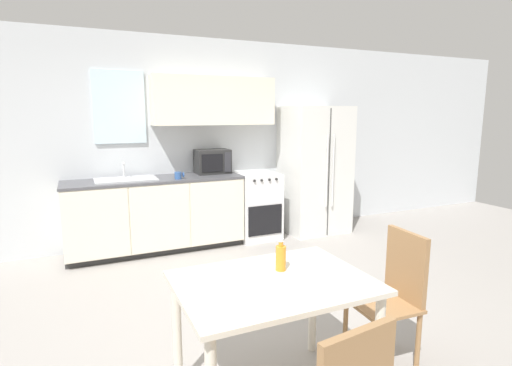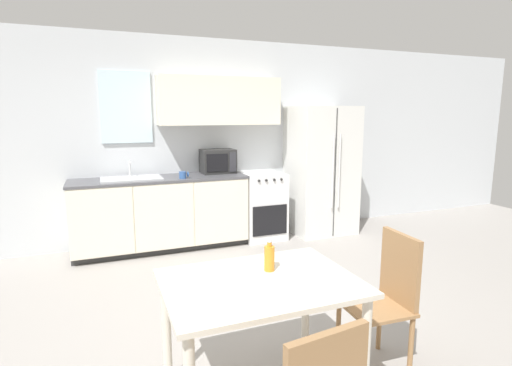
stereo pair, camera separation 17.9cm
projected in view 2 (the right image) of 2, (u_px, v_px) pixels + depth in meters
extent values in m
plane|color=gray|center=(234.00, 320.00, 3.35)|extent=(12.00, 12.00, 0.00)
cube|color=silver|center=(176.00, 141.00, 5.32)|extent=(12.00, 0.06, 2.70)
cube|color=silver|center=(126.00, 107.00, 4.98)|extent=(0.61, 0.04, 0.88)
cube|color=silver|center=(220.00, 101.00, 5.26)|extent=(1.62, 0.32, 0.62)
cube|color=#333333|center=(163.00, 245.00, 5.17)|extent=(2.14, 0.54, 0.08)
cube|color=silver|center=(162.00, 212.00, 5.06)|extent=(2.14, 0.60, 0.82)
cube|color=silver|center=(102.00, 223.00, 4.52)|extent=(0.69, 0.01, 0.80)
cube|color=silver|center=(165.00, 217.00, 4.78)|extent=(0.69, 0.01, 0.80)
cube|color=silver|center=(222.00, 212.00, 5.04)|extent=(0.69, 0.01, 0.80)
cube|color=#4C4C51|center=(160.00, 179.00, 4.99)|extent=(2.16, 0.63, 0.03)
cube|color=white|center=(261.00, 205.00, 5.55)|extent=(0.57, 0.62, 0.91)
cube|color=black|center=(270.00, 220.00, 5.29)|extent=(0.49, 0.01, 0.40)
cylinder|color=#262626|center=(259.00, 181.00, 5.13)|extent=(0.03, 0.02, 0.03)
cylinder|color=#262626|center=(266.00, 180.00, 5.17)|extent=(0.03, 0.02, 0.03)
cylinder|color=#262626|center=(274.00, 180.00, 5.21)|extent=(0.03, 0.02, 0.03)
cylinder|color=#262626|center=(281.00, 179.00, 5.25)|extent=(0.03, 0.02, 0.03)
cube|color=silver|center=(321.00, 170.00, 5.76)|extent=(0.88, 0.73, 1.82)
cube|color=#3F3F3F|center=(335.00, 174.00, 5.42)|extent=(0.01, 0.01, 1.76)
cylinder|color=silver|center=(333.00, 172.00, 5.37)|extent=(0.02, 0.02, 1.00)
cylinder|color=silver|center=(339.00, 171.00, 5.41)|extent=(0.02, 0.02, 1.00)
cube|color=#B7BABC|center=(131.00, 178.00, 4.86)|extent=(0.71, 0.44, 0.02)
cylinder|color=silver|center=(130.00, 168.00, 5.01)|extent=(0.02, 0.02, 0.18)
cylinder|color=silver|center=(130.00, 163.00, 4.93)|extent=(0.02, 0.14, 0.02)
cube|color=#282828|center=(218.00, 161.00, 5.35)|extent=(0.44, 0.31, 0.32)
cube|color=black|center=(217.00, 163.00, 5.18)|extent=(0.28, 0.01, 0.23)
cube|color=#2D2D33|center=(233.00, 162.00, 5.26)|extent=(0.09, 0.01, 0.26)
cylinder|color=#335999|center=(183.00, 175.00, 4.91)|extent=(0.08, 0.08, 0.09)
torus|color=#335999|center=(188.00, 174.00, 4.94)|extent=(0.02, 0.07, 0.07)
cube|color=beige|center=(260.00, 283.00, 2.30)|extent=(1.11, 0.81, 0.03)
cylinder|color=beige|center=(365.00, 358.00, 2.23)|extent=(0.06, 0.06, 0.74)
cylinder|color=beige|center=(167.00, 331.00, 2.50)|extent=(0.06, 0.06, 0.74)
cylinder|color=beige|center=(306.00, 304.00, 2.86)|extent=(0.06, 0.06, 0.74)
cube|color=#997047|center=(375.00, 307.00, 2.67)|extent=(0.42, 0.42, 0.02)
cube|color=#997047|center=(400.00, 268.00, 2.68)|extent=(0.06, 0.37, 0.48)
cylinder|color=#997047|center=(366.00, 357.00, 2.49)|extent=(0.03, 0.03, 0.43)
cylinder|color=#997047|center=(338.00, 329.00, 2.81)|extent=(0.03, 0.03, 0.43)
cylinder|color=#997047|center=(411.00, 347.00, 2.60)|extent=(0.03, 0.03, 0.43)
cylinder|color=#997047|center=(379.00, 322.00, 2.92)|extent=(0.03, 0.03, 0.43)
cylinder|color=orange|center=(269.00, 259.00, 2.43)|extent=(0.06, 0.06, 0.15)
cylinder|color=orange|center=(269.00, 244.00, 2.42)|extent=(0.03, 0.03, 0.03)
cylinder|color=white|center=(269.00, 240.00, 2.41)|extent=(0.03, 0.03, 0.02)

